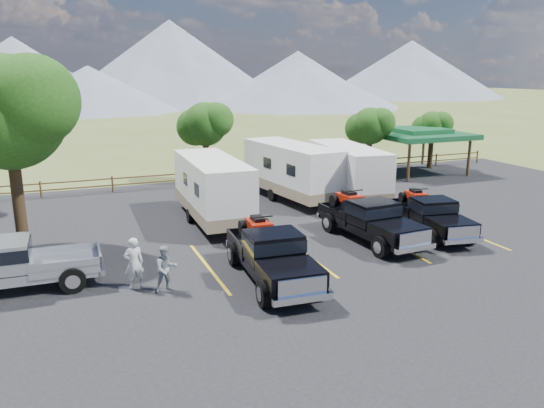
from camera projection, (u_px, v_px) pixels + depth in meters
name	position (u px, v px, depth m)	size (l,w,h in m)	color
ground	(407.00, 284.00, 18.36)	(320.00, 320.00, 0.00)	#4C5A26
asphalt_lot	(362.00, 256.00, 21.06)	(44.00, 34.00, 0.04)	black
stall_lines	(349.00, 248.00, 21.95)	(12.12, 5.50, 0.01)	gold
tree_big_nw	(7.00, 113.00, 20.57)	(5.54, 5.18, 7.84)	black
tree_ne_a	(370.00, 126.00, 36.06)	(3.11, 2.92, 4.76)	black
tree_ne_b	(432.00, 127.00, 39.21)	(2.77, 2.59, 4.27)	black
tree_north	(205.00, 124.00, 33.79)	(3.46, 3.24, 5.25)	black
rail_fence	(267.00, 171.00, 35.58)	(36.12, 0.12, 1.00)	#503A22
pavilion	(418.00, 134.00, 37.67)	(6.20, 6.20, 3.22)	#503A22
mountain_range	(68.00, 67.00, 108.98)	(209.00, 71.00, 20.00)	slate
rig_left	(271.00, 253.00, 18.44)	(2.42, 6.09, 2.00)	black
rig_center	(369.00, 219.00, 22.76)	(2.40, 6.05, 1.98)	black
rig_right	(430.00, 214.00, 23.78)	(2.62, 5.68, 1.82)	black
trailer_left	(212.00, 189.00, 25.36)	(2.51, 8.90, 3.10)	silver
trailer_center	(292.00, 171.00, 29.75)	(3.28, 9.14, 3.16)	silver
trailer_right	(347.00, 172.00, 29.81)	(3.07, 8.82, 3.05)	silver
pickup_silver	(12.00, 265.00, 17.52)	(5.89, 2.16, 1.75)	#A2A4AB
person_a	(134.00, 263.00, 17.72)	(0.65, 0.43, 1.78)	silver
person_b	(166.00, 269.00, 17.49)	(0.77, 0.60, 1.58)	gray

